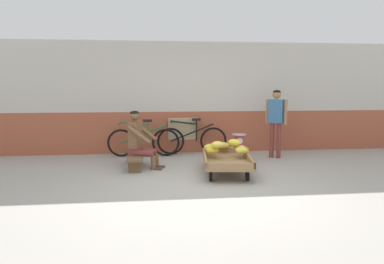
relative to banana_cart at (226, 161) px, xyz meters
name	(u,v)px	position (x,y,z in m)	size (l,w,h in m)	color
ground_plane	(205,188)	(-0.53, -0.88, -0.24)	(80.00, 80.00, 0.00)	#A39E93
back_wall	(187,98)	(-0.53, 2.23, 1.09)	(16.00, 0.30, 2.66)	#A35138
banana_cart	(226,161)	(0.00, 0.00, 0.00)	(0.99, 1.52, 0.36)	#99754C
banana_pile	(224,147)	(-0.01, 0.23, 0.22)	(0.86, 0.81, 0.26)	gold
low_bench	(136,158)	(-1.71, 0.64, -0.04)	(0.30, 1.10, 0.27)	brown
vendor_seated	(139,140)	(-1.63, 0.61, 0.33)	(0.73, 0.60, 1.14)	brown
plastic_crate	(239,154)	(0.48, 0.99, -0.09)	(0.36, 0.28, 0.30)	gold
weighing_scale	(239,141)	(0.48, 0.99, 0.21)	(0.30, 0.30, 0.29)	#28282D
bicycle_near_left	(143,141)	(-1.59, 1.72, 0.11)	(1.66, 0.48, 0.86)	black
bicycle_far_left	(192,140)	(-0.45, 1.85, 0.11)	(1.66, 0.48, 0.86)	black
sign_board	(183,135)	(-0.65, 2.06, 0.19)	(0.70, 0.28, 0.87)	#C6B289
customer_adult	(276,116)	(1.39, 1.26, 0.71)	(0.40, 0.35, 1.53)	brown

